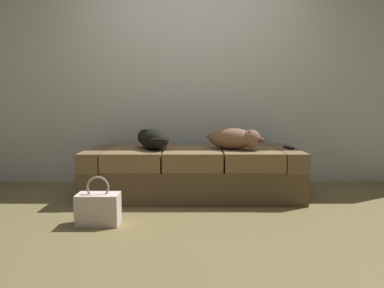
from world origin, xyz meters
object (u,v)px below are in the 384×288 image
(dog_dark, at_px, (152,139))
(handbag, at_px, (98,208))
(couch, at_px, (192,172))
(dog_tan, at_px, (233,138))
(tv_remote, at_px, (288,148))

(dog_dark, height_order, handbag, dog_dark)
(couch, relative_size, dog_tan, 3.54)
(dog_tan, xyz_separation_m, handbag, (-1.13, -0.82, -0.46))
(handbag, bearing_deg, dog_tan, 36.14)
(dog_dark, height_order, tv_remote, dog_dark)
(handbag, bearing_deg, dog_dark, 69.10)
(couch, distance_m, handbag, 1.16)
(tv_remote, distance_m, handbag, 1.92)
(dog_dark, relative_size, handbag, 1.44)
(couch, bearing_deg, dog_tan, -10.26)
(dog_tan, bearing_deg, handbag, -143.86)
(tv_remote, bearing_deg, couch, 163.83)
(tv_remote, height_order, handbag, tv_remote)
(dog_dark, relative_size, tv_remote, 3.63)
(couch, relative_size, dog_dark, 3.84)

